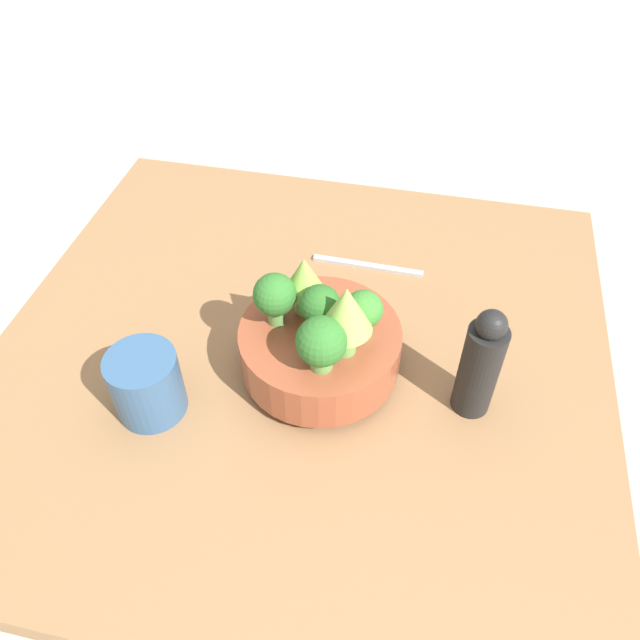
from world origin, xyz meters
name	(u,v)px	position (x,y,z in m)	size (l,w,h in m)	color
ground_plane	(301,365)	(0.00, 0.00, 0.00)	(6.00, 6.00, 0.00)	#ADA89E
table	(300,357)	(0.00, 0.00, 0.02)	(0.83, 0.82, 0.04)	olive
bowl	(320,348)	(-0.04, 0.03, 0.08)	(0.21, 0.21, 0.08)	brown
broccoli_floret_left	(363,312)	(-0.09, 0.02, 0.15)	(0.05, 0.05, 0.06)	#7AB256
broccoli_floret_center	(320,307)	(-0.04, 0.03, 0.15)	(0.05, 0.05, 0.07)	#7AB256
broccoli_floret_right	(275,296)	(0.02, 0.03, 0.16)	(0.05, 0.05, 0.07)	#609347
romanesco_piece_near	(304,278)	(-0.01, 0.00, 0.17)	(0.05, 0.05, 0.09)	#7AB256
romanesco_piece_far	(346,312)	(-0.07, 0.06, 0.18)	(0.06, 0.06, 0.10)	#6BA34C
broccoli_floret_back	(321,343)	(-0.05, 0.09, 0.15)	(0.06, 0.06, 0.07)	#609347
cup	(146,384)	(0.16, 0.13, 0.08)	(0.09, 0.09, 0.09)	#33567F
pepper_mill	(480,365)	(-0.23, 0.05, 0.11)	(0.05, 0.05, 0.16)	black
fork	(368,266)	(-0.06, -0.19, 0.04)	(0.17, 0.01, 0.01)	#B2B2B7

